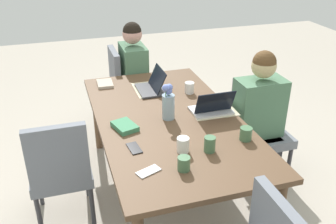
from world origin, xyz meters
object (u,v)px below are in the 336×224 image
chair_head_right_left_near (126,85)px  coffee_mug_far_left (183,145)px  person_near_left_mid (256,125)px  coffee_mug_near_right (184,164)px  chair_far_left_far (60,168)px  person_head_right_left_near (134,84)px  flower_vase (169,103)px  coffee_mug_centre_left (189,88)px  laptop_near_left_mid (212,108)px  book_red_cover (105,84)px  chair_near_left_mid (258,123)px  phone_black (134,148)px  coffee_mug_near_left (210,144)px  coffee_mug_centre_right (246,134)px  book_blue_cover (125,126)px  phone_silver (149,171)px  dining_table (168,126)px  laptop_head_right_left_near (152,86)px

chair_head_right_left_near → coffee_mug_far_left: size_ratio=8.77×
person_near_left_mid → coffee_mug_near_right: 1.17m
chair_head_right_left_near → chair_far_left_far: 1.59m
person_head_right_left_near → flower_vase: (-1.24, -0.01, 0.34)m
coffee_mug_centre_left → flower_vase: bearing=141.8°
laptop_near_left_mid → chair_head_right_left_near: bearing=18.6°
coffee_mug_far_left → book_red_cover: (1.29, 0.32, -0.04)m
flower_vase → coffee_mug_near_right: bearing=170.6°
chair_near_left_mid → phone_black: (-0.44, 1.21, 0.23)m
chair_near_left_mid → book_red_cover: 1.45m
coffee_mug_near_left → person_head_right_left_near: bearing=4.1°
coffee_mug_near_right → coffee_mug_centre_right: 0.57m
coffee_mug_centre_left → chair_head_right_left_near: bearing=24.3°
person_near_left_mid → book_blue_cover: person_near_left_mid is taller
person_head_right_left_near → chair_far_left_far: bearing=147.4°
book_blue_cover → chair_near_left_mid: bearing=-99.7°
person_head_right_left_near → phone_silver: 1.91m
flower_vase → phone_silver: bearing=152.9°
coffee_mug_near_right → coffee_mug_near_left: bearing=-57.6°
book_red_cover → phone_black: (-1.17, -0.02, -0.01)m
dining_table → flower_vase: 0.20m
person_head_right_left_near → laptop_head_right_left_near: person_head_right_left_near is taller
coffee_mug_near_left → chair_head_right_left_near: bearing=6.3°
laptop_near_left_mid → book_blue_cover: laptop_near_left_mid is taller
laptop_near_left_mid → coffee_mug_centre_left: 0.42m
dining_table → coffee_mug_near_left: size_ratio=18.58×
person_near_left_mid → flower_vase: bearing=91.0°
chair_far_left_far → coffee_mug_centre_left: chair_far_left_far is taller
dining_table → phone_black: size_ratio=13.21×
flower_vase → coffee_mug_near_right: 0.69m
flower_vase → person_near_left_mid: bearing=-89.0°
dining_table → coffee_mug_near_left: (-0.54, -0.12, 0.12)m
chair_head_right_left_near → person_near_left_mid: person_near_left_mid is taller
person_head_right_left_near → coffee_mug_near_right: person_head_right_left_near is taller
person_near_left_mid → laptop_head_right_left_near: 0.98m
person_head_right_left_near → laptop_head_right_left_near: 0.73m
coffee_mug_centre_left → phone_silver: 1.23m
book_red_cover → book_blue_cover: book_blue_cover is taller
flower_vase → chair_head_right_left_near: bearing=3.5°
dining_table → book_red_cover: 0.89m
flower_vase → book_blue_cover: 0.38m
coffee_mug_near_left → phone_black: 0.51m
coffee_mug_far_left → book_red_cover: coffee_mug_far_left is taller
laptop_head_right_left_near → book_blue_cover: size_ratio=1.60×
coffee_mug_near_right → book_red_cover: (1.49, 0.26, -0.03)m
chair_near_left_mid → book_blue_cover: size_ratio=4.50×
dining_table → chair_head_right_left_near: (1.29, 0.08, -0.16)m
chair_far_left_far → book_blue_cover: size_ratio=4.50×
coffee_mug_centre_right → coffee_mug_far_left: 0.47m
coffee_mug_near_right → coffee_mug_centre_left: coffee_mug_centre_left is taller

